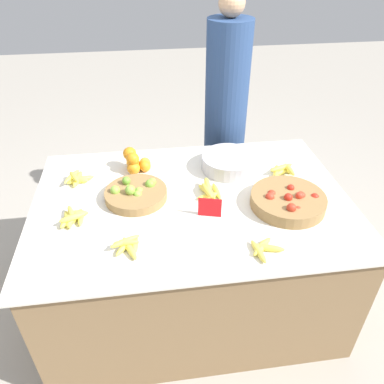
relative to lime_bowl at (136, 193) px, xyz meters
The scene contains 14 objects.
ground_plane 0.85m from the lime_bowl, 11.31° to the right, with size 12.00×12.00×0.00m, color #ADA599.
market_table 0.51m from the lime_bowl, 11.31° to the right, with size 1.69×1.17×0.77m.
lime_bowl is the anchor object (origin of this frame).
tomato_basket 0.80m from the lime_bowl, 13.10° to the right, with size 0.39×0.39×0.10m.
orange_pile 0.28m from the lime_bowl, 89.31° to the left, with size 0.16×0.15×0.14m.
metal_bowl 0.60m from the lime_bowl, 21.63° to the left, with size 0.33×0.33×0.09m.
price_sign 0.42m from the lime_bowl, 29.73° to the right, with size 0.11×0.04×0.11m.
banana_bunch_front_center 0.38m from the lime_bowl, 148.75° to the left, with size 0.17×0.16×0.06m.
banana_bunch_middle_right 0.35m from the lime_bowl, 154.36° to the right, with size 0.14×0.17×0.06m.
banana_bunch_middle_left 0.87m from the lime_bowl, ahead, with size 0.16×0.16×0.05m.
banana_bunch_front_right 0.74m from the lime_bowl, 41.07° to the right, with size 0.16×0.17×0.03m.
banana_bunch_back_center 0.39m from the lime_bowl, 95.85° to the right, with size 0.14×0.17×0.05m.
banana_bunch_front_left 0.39m from the lime_bowl, ahead, with size 0.14×0.19×0.06m.
vendor_person 1.02m from the lime_bowl, 50.03° to the left, with size 0.30×0.30×1.67m.
Camera 1 is at (-0.22, -1.59, 1.96)m, focal length 35.00 mm.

